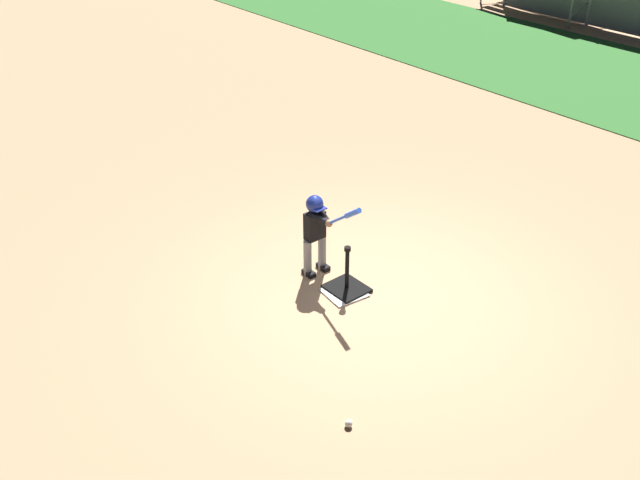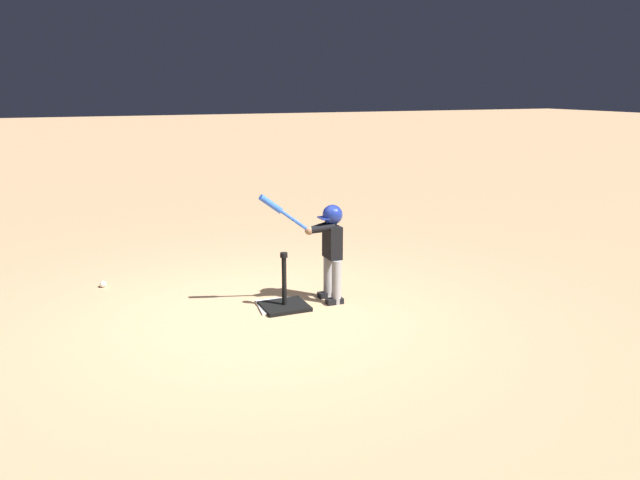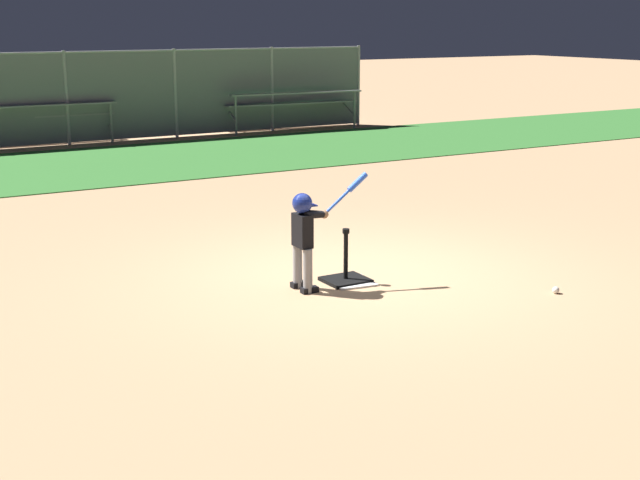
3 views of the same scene
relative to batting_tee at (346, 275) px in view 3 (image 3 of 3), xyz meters
name	(u,v)px [view 3 (image 3 of 3)]	position (x,y,z in m)	size (l,w,h in m)	color
ground_plane	(361,275)	(0.29, 0.14, -0.07)	(90.00, 90.00, 0.00)	tan
grass_outfield_strip	(114,164)	(0.29, 9.16, -0.06)	(56.00, 4.92, 0.02)	#33702D
backstop_fence	(66,96)	(0.29, 12.43, 1.02)	(15.64, 0.08, 2.09)	#9E9EA3
home_plate	(351,282)	(0.03, -0.07, -0.06)	(0.44, 0.44, 0.02)	white
batting_tee	(346,275)	(0.00, 0.00, 0.00)	(0.46, 0.42, 0.59)	black
batter_child	(306,229)	(-0.51, -0.03, 0.59)	(0.90, 0.33, 1.20)	gray
baseball	(556,290)	(1.67, -1.46, -0.03)	(0.07, 0.07, 0.07)	white
bleachers_far_left	(39,122)	(-0.20, 13.09, 0.40)	(3.21, 1.93, 0.96)	gray
bleachers_right_center	(285,110)	(5.95, 12.64, 0.42)	(3.68, 1.98, 1.01)	gray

